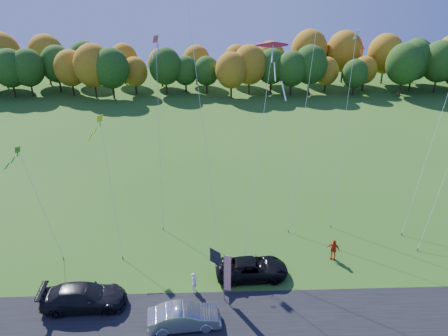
{
  "coord_description": "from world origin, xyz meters",
  "views": [
    {
      "loc": [
        -1.17,
        -26.76,
        22.12
      ],
      "look_at": [
        0.0,
        6.0,
        7.0
      ],
      "focal_mm": 35.0,
      "sensor_mm": 36.0,
      "label": 1
    }
  ],
  "objects_px": {
    "person_east": "(333,249)",
    "feather_flag": "(227,273)",
    "silver_sedan": "(184,317)",
    "black_suv": "(252,268)"
  },
  "relations": [
    {
      "from": "black_suv",
      "to": "person_east",
      "type": "bearing_deg",
      "value": -76.74
    },
    {
      "from": "black_suv",
      "to": "person_east",
      "type": "height_order",
      "value": "person_east"
    },
    {
      "from": "black_suv",
      "to": "silver_sedan",
      "type": "xyz_separation_m",
      "value": [
        -5.02,
        -5.05,
        0.02
      ]
    },
    {
      "from": "person_east",
      "to": "feather_flag",
      "type": "bearing_deg",
      "value": -122.27
    },
    {
      "from": "silver_sedan",
      "to": "person_east",
      "type": "xyz_separation_m",
      "value": [
        11.98,
        7.13,
        0.11
      ]
    },
    {
      "from": "silver_sedan",
      "to": "feather_flag",
      "type": "relative_size",
      "value": 1.22
    },
    {
      "from": "silver_sedan",
      "to": "feather_flag",
      "type": "distance_m",
      "value": 4.2
    },
    {
      "from": "feather_flag",
      "to": "silver_sedan",
      "type": "bearing_deg",
      "value": -140.07
    },
    {
      "from": "black_suv",
      "to": "silver_sedan",
      "type": "distance_m",
      "value": 7.12
    },
    {
      "from": "black_suv",
      "to": "feather_flag",
      "type": "height_order",
      "value": "feather_flag"
    }
  ]
}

